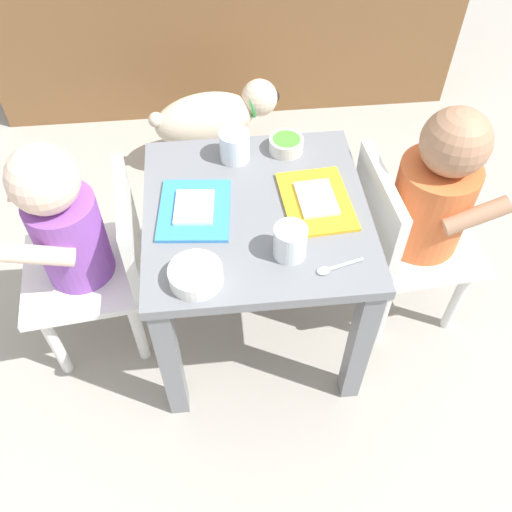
# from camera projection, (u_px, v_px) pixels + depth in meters

# --- Properties ---
(ground_plane) EXTENTS (7.00, 7.00, 0.00)m
(ground_plane) POSITION_uv_depth(u_px,v_px,m) (256.00, 324.00, 1.53)
(ground_plane) COLOR #9E998E
(dining_table) EXTENTS (0.48, 0.49, 0.45)m
(dining_table) POSITION_uv_depth(u_px,v_px,m) (256.00, 238.00, 1.25)
(dining_table) COLOR slate
(dining_table) RESTS_ON ground
(seated_child_left) EXTENTS (0.31, 0.31, 0.63)m
(seated_child_left) POSITION_uv_depth(u_px,v_px,m) (74.00, 232.00, 1.22)
(seated_child_left) COLOR white
(seated_child_left) RESTS_ON ground
(seated_child_right) EXTENTS (0.30, 0.30, 0.64)m
(seated_child_right) POSITION_uv_depth(u_px,v_px,m) (428.00, 201.00, 1.27)
(seated_child_right) COLOR white
(seated_child_right) RESTS_ON ground
(dog) EXTENTS (0.43, 0.24, 0.29)m
(dog) POSITION_uv_depth(u_px,v_px,m) (214.00, 117.00, 1.83)
(dog) COLOR beige
(dog) RESTS_ON ground
(food_tray_left) EXTENTS (0.17, 0.19, 0.02)m
(food_tray_left) POSITION_uv_depth(u_px,v_px,m) (194.00, 209.00, 1.17)
(food_tray_left) COLOR #388CD8
(food_tray_left) RESTS_ON dining_table
(food_tray_right) EXTENTS (0.16, 0.20, 0.02)m
(food_tray_right) POSITION_uv_depth(u_px,v_px,m) (316.00, 200.00, 1.19)
(food_tray_right) COLOR gold
(food_tray_right) RESTS_ON dining_table
(water_cup_left) EXTENTS (0.07, 0.07, 0.07)m
(water_cup_left) POSITION_uv_depth(u_px,v_px,m) (290.00, 243.00, 1.08)
(water_cup_left) COLOR white
(water_cup_left) RESTS_ON dining_table
(water_cup_right) EXTENTS (0.07, 0.07, 0.07)m
(water_cup_right) POSITION_uv_depth(u_px,v_px,m) (235.00, 148.00, 1.26)
(water_cup_right) COLOR white
(water_cup_right) RESTS_ON dining_table
(cereal_bowl_right_side) EXTENTS (0.10, 0.10, 0.03)m
(cereal_bowl_right_side) POSITION_uv_depth(u_px,v_px,m) (196.00, 275.00, 1.04)
(cereal_bowl_right_side) COLOR white
(cereal_bowl_right_side) RESTS_ON dining_table
(veggie_bowl_far) EXTENTS (0.08, 0.08, 0.03)m
(veggie_bowl_far) POSITION_uv_depth(u_px,v_px,m) (286.00, 144.00, 1.29)
(veggie_bowl_far) COLOR silver
(veggie_bowl_far) RESTS_ON dining_table
(spoon_by_left_tray) EXTENTS (0.10, 0.04, 0.01)m
(spoon_by_left_tray) POSITION_uv_depth(u_px,v_px,m) (335.00, 267.00, 1.07)
(spoon_by_left_tray) COLOR silver
(spoon_by_left_tray) RESTS_ON dining_table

